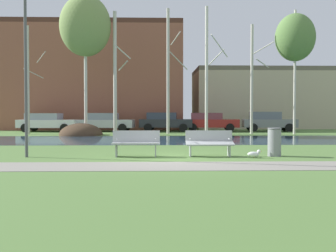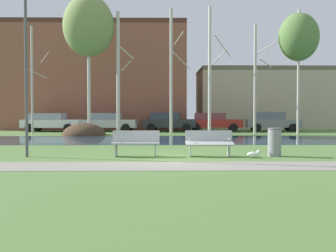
% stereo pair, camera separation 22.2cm
% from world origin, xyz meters
% --- Properties ---
extents(ground_plane, '(120.00, 120.00, 0.00)m').
position_xyz_m(ground_plane, '(0.00, 10.00, 0.00)').
color(ground_plane, '#517538').
extents(paved_path_strip, '(60.00, 1.90, 0.01)m').
position_xyz_m(paved_path_strip, '(0.00, -2.04, 0.01)').
color(paved_path_strip, gray).
rests_on(paved_path_strip, ground).
extents(river_band, '(80.00, 7.30, 0.01)m').
position_xyz_m(river_band, '(0.00, 8.94, 0.00)').
color(river_band, '#2D475B').
rests_on(river_band, ground).
extents(soil_mound, '(2.81, 3.48, 1.57)m').
position_xyz_m(soil_mound, '(-5.48, 13.78, 0.00)').
color(soil_mound, '#423021').
rests_on(soil_mound, ground).
extents(bench_left, '(1.60, 0.57, 0.87)m').
position_xyz_m(bench_left, '(-1.24, 0.50, 0.47)').
color(bench_left, '#9EA0A3').
rests_on(bench_left, ground).
extents(bench_right, '(1.60, 0.57, 0.87)m').
position_xyz_m(bench_right, '(1.24, 0.50, 0.47)').
color(bench_right, '#9EA0A3').
rests_on(bench_right, ground).
extents(trash_bin, '(0.48, 0.48, 0.96)m').
position_xyz_m(trash_bin, '(3.45, 0.49, 0.50)').
color(trash_bin, gray).
rests_on(trash_bin, ground).
extents(seagull, '(0.47, 0.18, 0.27)m').
position_xyz_m(seagull, '(2.63, -0.04, 0.13)').
color(seagull, white).
rests_on(seagull, ground).
extents(streetlamp, '(0.32, 0.32, 5.80)m').
position_xyz_m(streetlamp, '(-4.87, 0.44, 3.83)').
color(streetlamp, '#4C4C51').
rests_on(streetlamp, ground).
extents(birch_far_left, '(1.31, 2.27, 7.32)m').
position_xyz_m(birch_far_left, '(-9.14, 14.78, 3.72)').
color(birch_far_left, '#BCB7A8').
rests_on(birch_far_left, ground).
extents(birch_left, '(3.46, 3.46, 9.44)m').
position_xyz_m(birch_left, '(-5.36, 14.96, 7.34)').
color(birch_left, beige).
rests_on(birch_left, ground).
extents(birch_center_left, '(1.21, 1.97, 8.34)m').
position_xyz_m(birch_center_left, '(-3.33, 14.84, 4.21)').
color(birch_center_left, beige).
rests_on(birch_center_left, ground).
extents(birch_center, '(1.47, 2.24, 8.71)m').
position_xyz_m(birch_center, '(0.31, 15.45, 4.42)').
color(birch_center, '#BCB7A8').
rests_on(birch_center, ground).
extents(birch_center_right, '(1.54, 2.64, 8.74)m').
position_xyz_m(birch_center_right, '(2.95, 14.91, 4.44)').
color(birch_center_right, beige).
rests_on(birch_center_right, ground).
extents(birch_right, '(1.56, 2.62, 7.50)m').
position_xyz_m(birch_right, '(6.04, 14.78, 3.85)').
color(birch_right, '#BCB7A8').
rests_on(birch_right, ground).
extents(birch_far_right, '(2.67, 2.67, 8.38)m').
position_xyz_m(birch_far_right, '(8.81, 14.31, 6.52)').
color(birch_far_right, beige).
rests_on(birch_far_right, ground).
extents(parked_van_nearest_white, '(4.66, 2.26, 1.43)m').
position_xyz_m(parked_van_nearest_white, '(-8.92, 18.61, 0.76)').
color(parked_van_nearest_white, silver).
rests_on(parked_van_nearest_white, ground).
extents(parked_sedan_second_silver, '(4.41, 2.36, 1.44)m').
position_xyz_m(parked_sedan_second_silver, '(-4.51, 18.76, 0.77)').
color(parked_sedan_second_silver, '#B2B5BC').
rests_on(parked_sedan_second_silver, ground).
extents(parked_hatch_third_dark, '(4.26, 2.30, 1.48)m').
position_xyz_m(parked_hatch_third_dark, '(0.15, 19.15, 0.78)').
color(parked_hatch_third_dark, '#282B30').
rests_on(parked_hatch_third_dark, ground).
extents(parked_wagon_fourth_red, '(4.50, 2.41, 1.45)m').
position_xyz_m(parked_wagon_fourth_red, '(3.69, 19.26, 0.77)').
color(parked_wagon_fourth_red, maroon).
rests_on(parked_wagon_fourth_red, ground).
extents(parked_suv_fifth_grey, '(4.26, 2.21, 1.53)m').
position_xyz_m(parked_suv_fifth_grey, '(8.29, 18.96, 0.80)').
color(parked_suv_fifth_grey, slate).
rests_on(parked_suv_fifth_grey, ground).
extents(building_brick_low, '(16.74, 9.82, 9.28)m').
position_xyz_m(building_brick_low, '(-6.68, 25.71, 4.64)').
color(building_brick_low, brown).
rests_on(building_brick_low, ground).
extents(building_beige_block, '(17.68, 7.08, 5.59)m').
position_xyz_m(building_beige_block, '(12.03, 26.09, 2.80)').
color(building_beige_block, '#BCAD8E').
rests_on(building_beige_block, ground).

